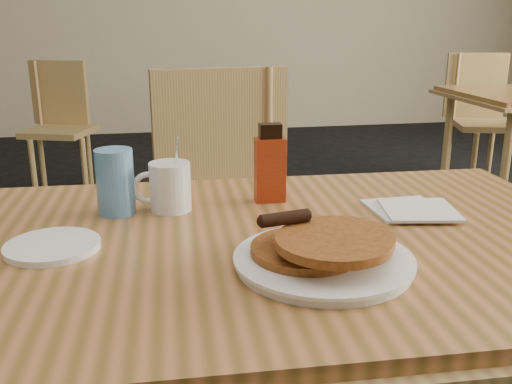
% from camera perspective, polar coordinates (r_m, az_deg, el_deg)
% --- Properties ---
extents(main_table, '(1.31, 0.91, 0.75)m').
position_cam_1_polar(main_table, '(1.09, 3.22, -6.42)').
color(main_table, '#AF6D3E').
rests_on(main_table, floor).
extents(chair_main_far, '(0.50, 0.50, 0.99)m').
position_cam_1_polar(chair_main_far, '(1.83, -2.99, -0.50)').
color(chair_main_far, tan).
rests_on(chair_main_far, floor).
extents(chair_neighbor_far, '(0.51, 0.52, 0.91)m').
position_cam_1_polar(chair_neighbor_far, '(4.30, 21.55, 7.83)').
color(chair_neighbor_far, tan).
rests_on(chair_neighbor_far, floor).
extents(chair_wall_extra, '(0.50, 0.51, 0.87)m').
position_cam_1_polar(chair_wall_extra, '(4.09, -19.05, 7.31)').
color(chair_wall_extra, tan).
rests_on(chair_wall_extra, floor).
extents(pancake_plate, '(0.30, 0.30, 0.09)m').
position_cam_1_polar(pancake_plate, '(0.95, 6.81, -6.04)').
color(pancake_plate, white).
rests_on(pancake_plate, main_table).
extents(coffee_mug, '(0.12, 0.09, 0.16)m').
position_cam_1_polar(coffee_mug, '(1.21, -8.71, 0.61)').
color(coffee_mug, white).
rests_on(coffee_mug, main_table).
extents(syrup_bottle, '(0.07, 0.04, 0.17)m').
position_cam_1_polar(syrup_bottle, '(1.26, 1.41, 2.65)').
color(syrup_bottle, maroon).
rests_on(syrup_bottle, main_table).
extents(napkin_stack, '(0.18, 0.19, 0.01)m').
position_cam_1_polar(napkin_stack, '(1.25, 15.34, -1.69)').
color(napkin_stack, silver).
rests_on(napkin_stack, main_table).
extents(blue_tumbler, '(0.10, 0.10, 0.14)m').
position_cam_1_polar(blue_tumbler, '(1.21, -13.90, 1.00)').
color(blue_tumbler, '#558EC7').
rests_on(blue_tumbler, main_table).
extents(side_saucer, '(0.20, 0.20, 0.01)m').
position_cam_1_polar(side_saucer, '(1.07, -19.68, -5.13)').
color(side_saucer, white).
rests_on(side_saucer, main_table).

